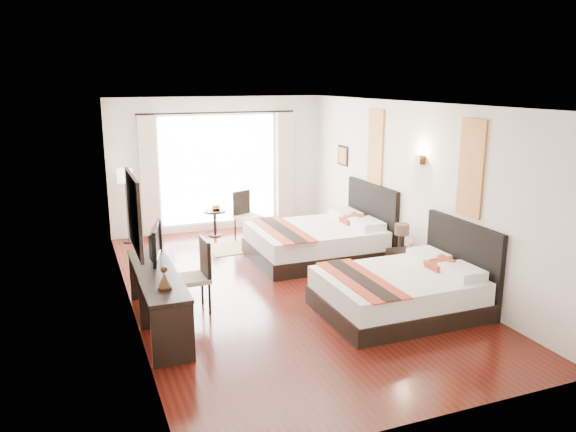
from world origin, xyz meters
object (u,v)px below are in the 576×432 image
object	(u,v)px
desk_chair	(193,290)
vase	(411,247)
bed_far	(320,240)
side_table	(215,223)
fruit_bowl	(216,209)
bed_near	(403,290)
console_desk	(158,300)
window_chair	(248,224)
television	(151,242)
floor_lamp	(125,181)
table_lamp	(402,231)
nightstand	(403,264)

from	to	relation	value
desk_chair	vase	bearing A→B (deg)	176.87
bed_far	desk_chair	size ratio (longest dim) A/B	2.23
side_table	fruit_bowl	size ratio (longest dim) A/B	2.49
bed_near	console_desk	world-z (taller)	bed_near
window_chair	side_table	bearing A→B (deg)	-150.81
bed_near	television	xyz separation A→B (m)	(-3.21, 1.26, 0.68)
desk_chair	fruit_bowl	xyz separation A→B (m)	(1.27, 3.69, 0.25)
bed_near	bed_far	world-z (taller)	bed_far
bed_near	vase	size ratio (longest dim) A/B	14.66
bed_far	window_chair	xyz separation A→B (m)	(-0.82, 1.72, -0.04)
bed_near	floor_lamp	distance (m)	5.90
vase	television	xyz separation A→B (m)	(-3.95, 0.30, 0.42)
desk_chair	floor_lamp	world-z (taller)	floor_lamp
vase	table_lamp	bearing A→B (deg)	85.09
bed_near	side_table	size ratio (longest dim) A/B	3.97
side_table	window_chair	bearing A→B (deg)	-37.28
floor_lamp	side_table	size ratio (longest dim) A/B	2.73
nightstand	window_chair	world-z (taller)	window_chair
nightstand	table_lamp	distance (m)	0.54
floor_lamp	fruit_bowl	bearing A→B (deg)	-4.57
window_chair	console_desk	bearing A→B (deg)	-56.47
nightstand	table_lamp	bearing A→B (deg)	78.44
vase	desk_chair	xyz separation A→B (m)	(-3.44, 0.10, -0.26)
nightstand	console_desk	world-z (taller)	console_desk
table_lamp	desk_chair	xyz separation A→B (m)	(-3.47, -0.22, -0.44)
vase	floor_lamp	size ratio (longest dim) A/B	0.10
television	fruit_bowl	xyz separation A→B (m)	(1.78, 3.49, -0.43)
bed_far	floor_lamp	distance (m)	3.96
bed_far	window_chair	distance (m)	1.90
nightstand	table_lamp	size ratio (longest dim) A/B	1.28
side_table	fruit_bowl	xyz separation A→B (m)	(0.04, 0.01, 0.29)
bed_near	side_table	bearing A→B (deg)	107.17
bed_far	fruit_bowl	distance (m)	2.56
television	side_table	distance (m)	3.96
table_lamp	side_table	world-z (taller)	table_lamp
fruit_bowl	window_chair	bearing A→B (deg)	-39.69
bed_far	window_chair	bearing A→B (deg)	115.66
floor_lamp	window_chair	xyz separation A→B (m)	(2.27, -0.58, -0.94)
bed_near	vase	world-z (taller)	bed_near
television	side_table	world-z (taller)	television
side_table	window_chair	xyz separation A→B (m)	(0.56, -0.43, 0.02)
nightstand	fruit_bowl	xyz separation A→B (m)	(-2.17, 3.59, 0.33)
nightstand	window_chair	bearing A→B (deg)	117.51
console_desk	floor_lamp	world-z (taller)	floor_lamp
table_lamp	television	world-z (taller)	television
nightstand	vase	bearing A→B (deg)	-90.62
nightstand	fruit_bowl	world-z (taller)	fruit_bowl
vase	bed_near	bearing A→B (deg)	-127.63
vase	console_desk	world-z (taller)	console_desk
table_lamp	floor_lamp	world-z (taller)	floor_lamp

